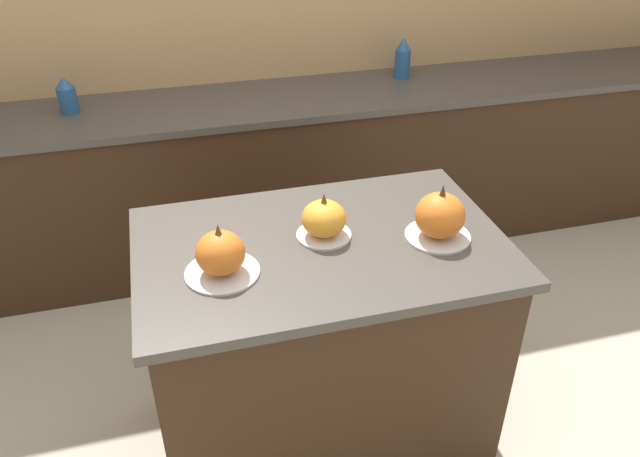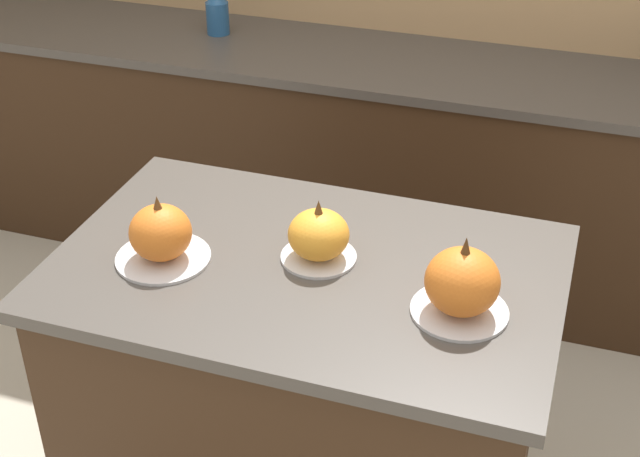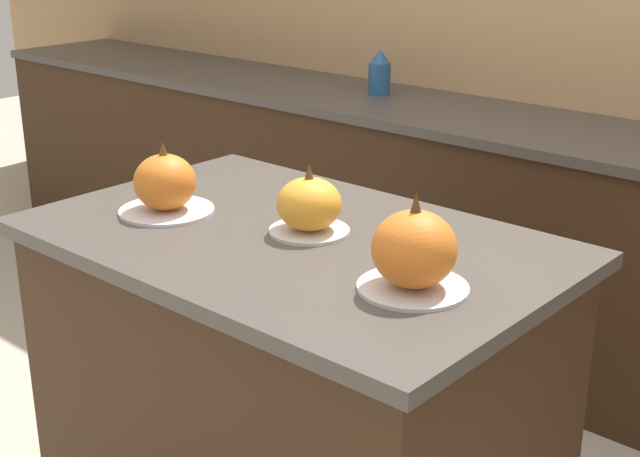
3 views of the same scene
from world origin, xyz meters
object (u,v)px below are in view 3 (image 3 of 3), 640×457
pumpkin_cake_left (165,185)px  bottle_short (380,73)px  pumpkin_cake_center (309,206)px  pumpkin_cake_right (414,252)px

pumpkin_cake_left → bottle_short: (-0.53, 1.52, 0.00)m
pumpkin_cake_left → bottle_short: size_ratio=1.28×
pumpkin_cake_left → pumpkin_cake_center: 0.37m
pumpkin_cake_center → bottle_short: 1.65m
pumpkin_cake_left → pumpkin_cake_right: (0.71, 0.02, 0.01)m
pumpkin_cake_center → pumpkin_cake_left: bearing=-161.0°
pumpkin_cake_right → bottle_short: 1.95m
pumpkin_cake_right → pumpkin_cake_left: bearing=-178.6°
pumpkin_cake_right → bottle_short: size_ratio=1.21×
pumpkin_cake_left → pumpkin_cake_center: pumpkin_cake_left is taller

